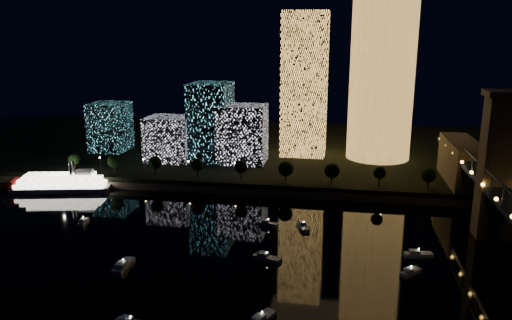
# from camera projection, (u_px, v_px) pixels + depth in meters

# --- Properties ---
(ground) EXTENTS (520.00, 520.00, 0.00)m
(ground) POSITION_uv_depth(u_px,v_px,m) (286.00, 292.00, 134.48)
(ground) COLOR black
(ground) RESTS_ON ground
(far_bank) EXTENTS (420.00, 160.00, 5.00)m
(far_bank) POSITION_uv_depth(u_px,v_px,m) (317.00, 151.00, 286.77)
(far_bank) COLOR black
(far_bank) RESTS_ON ground
(seawall) EXTENTS (420.00, 6.00, 3.00)m
(seawall) POSITION_uv_depth(u_px,v_px,m) (307.00, 194.00, 212.48)
(seawall) COLOR #6B5E4C
(seawall) RESTS_ON ground
(tower_cylindrical) EXTENTS (34.00, 34.00, 88.33)m
(tower_cylindrical) POSITION_uv_depth(u_px,v_px,m) (382.00, 72.00, 249.63)
(tower_cylindrical) COLOR #FFB451
(tower_cylindrical) RESTS_ON far_bank
(tower_rectangular) EXTENTS (23.27, 23.27, 74.04)m
(tower_rectangular) POSITION_uv_depth(u_px,v_px,m) (305.00, 84.00, 260.76)
(tower_rectangular) COLOR #FFB451
(tower_rectangular) RESTS_ON far_bank
(midrise_blocks) EXTENTS (98.07, 36.73, 38.88)m
(midrise_blocks) POSITION_uv_depth(u_px,v_px,m) (190.00, 129.00, 256.32)
(midrise_blocks) COLOR silver
(midrise_blocks) RESTS_ON far_bank
(riverboat) EXTENTS (46.05, 18.22, 13.61)m
(riverboat) POSITION_uv_depth(u_px,v_px,m) (56.00, 183.00, 220.28)
(riverboat) COLOR silver
(riverboat) RESTS_ON ground
(motorboats) EXTENTS (124.49, 74.61, 2.78)m
(motorboats) POSITION_uv_depth(u_px,v_px,m) (264.00, 265.00, 148.04)
(motorboats) COLOR silver
(motorboats) RESTS_ON ground
(esplanade_trees) EXTENTS (165.85, 6.86, 8.93)m
(esplanade_trees) POSITION_uv_depth(u_px,v_px,m) (247.00, 167.00, 220.46)
(esplanade_trees) COLOR black
(esplanade_trees) RESTS_ON far_bank
(street_lamps) EXTENTS (132.70, 0.70, 5.65)m
(street_lamps) POSITION_uv_depth(u_px,v_px,m) (235.00, 166.00, 227.67)
(street_lamps) COLOR black
(street_lamps) RESTS_ON far_bank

